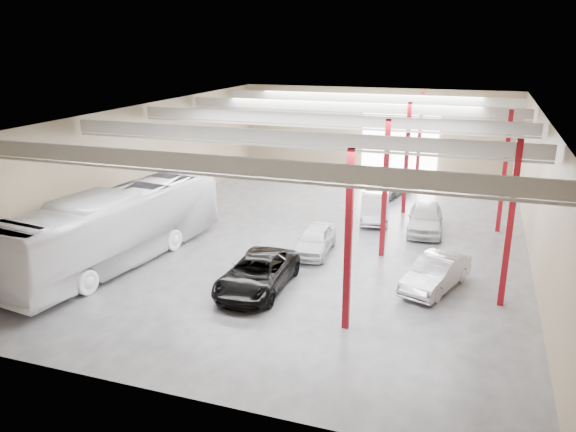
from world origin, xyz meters
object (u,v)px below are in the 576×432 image
Objects in this scene: car_right_near at (436,273)px; car_right_far at (425,218)px; black_sedan at (257,273)px; coach_bus at (117,227)px; car_row_b at (374,207)px; car_row_a at (315,240)px; car_row_c at (391,185)px.

car_right_far is at bearing 118.44° from car_right_near.
coach_bus is at bearing 173.76° from black_sedan.
car_row_b reaches higher than black_sedan.
coach_bus is 7.83m from black_sedan.
black_sedan is at bearing -104.97° from car_row_a.
black_sedan is 18.29m from car_row_c.
black_sedan is 5.32m from car_row_a.
car_row_b is (3.01, 11.78, 0.02)m from black_sedan.
coach_bus is 2.69× the size of car_row_c.
black_sedan is at bearing -82.44° from car_row_c.
car_right_far is (3.19, -1.27, 0.04)m from car_row_b.
coach_bus reaches higher than car_right_near.
car_row_a is 6.81m from car_right_near.
coach_bus is 15.33m from car_right_near.
car_right_near reaches higher than car_row_c.
car_row_b is 0.99× the size of car_right_far.
car_right_near is (15.17, 1.91, -1.11)m from coach_bus.
car_row_a is 7.34m from car_right_far.
car_right_near is at bearing -85.05° from car_right_far.
car_right_far reaches higher than black_sedan.
car_right_near is at bearing -24.48° from car_row_a.
car_row_c is (1.88, 12.84, 0.00)m from car_row_a.
car_row_b is at bearing -72.95° from car_row_c.
black_sedan is 12.20m from car_right_far.
car_right_far is at bearing -31.82° from car_row_b.
coach_bus is 15.42m from car_row_b.
car_right_far is at bearing 42.52° from coach_bus.
black_sedan is 1.23× the size of car_right_near.
car_row_c is 8.19m from car_right_far.
car_row_a is (8.85, 4.44, -1.13)m from coach_bus.
coach_bus is at bearing -156.03° from car_row_a.
car_right_far reaches higher than car_row_c.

